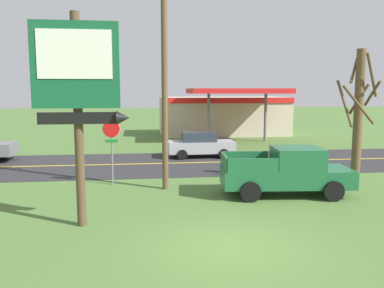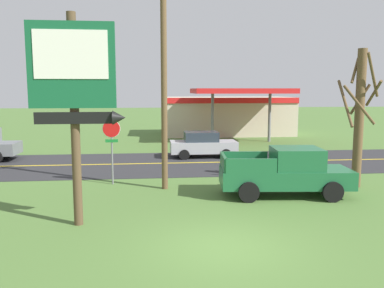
# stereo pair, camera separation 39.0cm
# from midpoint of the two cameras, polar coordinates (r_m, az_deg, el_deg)

# --- Properties ---
(ground_plane) EXTENTS (180.00, 180.00, 0.00)m
(ground_plane) POSITION_cam_midpoint_polar(r_m,az_deg,el_deg) (11.47, 4.19, -14.28)
(ground_plane) COLOR #4C7033
(road_asphalt) EXTENTS (140.00, 8.00, 0.02)m
(road_asphalt) POSITION_cam_midpoint_polar(r_m,az_deg,el_deg) (23.91, -1.98, -2.69)
(road_asphalt) COLOR #2B2B2D
(road_asphalt) RESTS_ON ground
(road_centre_line) EXTENTS (126.00, 0.20, 0.01)m
(road_centre_line) POSITION_cam_midpoint_polar(r_m,az_deg,el_deg) (23.91, -1.98, -2.66)
(road_centre_line) COLOR gold
(road_centre_line) RESTS_ON road_asphalt
(motel_sign) EXTENTS (2.86, 0.54, 6.59)m
(motel_sign) POSITION_cam_midpoint_polar(r_m,az_deg,el_deg) (12.86, -16.50, 7.83)
(motel_sign) COLOR brown
(motel_sign) RESTS_ON ground
(stop_sign) EXTENTS (0.80, 0.08, 2.95)m
(stop_sign) POSITION_cam_midpoint_polar(r_m,az_deg,el_deg) (18.60, -11.80, 0.49)
(stop_sign) COLOR slate
(stop_sign) RESTS_ON ground
(utility_pole) EXTENTS (1.66, 0.26, 9.50)m
(utility_pole) POSITION_cam_midpoint_polar(r_m,az_deg,el_deg) (17.36, -4.53, 10.04)
(utility_pole) COLOR brown
(utility_pole) RESTS_ON ground
(bare_tree) EXTENTS (1.71, 1.66, 6.03)m
(bare_tree) POSITION_cam_midpoint_polar(r_m,az_deg,el_deg) (19.24, 21.74, 3.79)
(bare_tree) COLOR brown
(bare_tree) RESTS_ON ground
(gas_station) EXTENTS (12.00, 11.50, 4.40)m
(gas_station) POSITION_cam_midpoint_polar(r_m,az_deg,el_deg) (39.34, 4.16, 4.16)
(gas_station) COLOR beige
(gas_station) RESTS_ON ground
(pickup_green_parked_on_lawn) EXTENTS (5.36, 2.60, 1.96)m
(pickup_green_parked_on_lawn) POSITION_cam_midpoint_polar(r_m,az_deg,el_deg) (16.97, 12.58, -3.84)
(pickup_green_parked_on_lawn) COLOR #1E6038
(pickup_green_parked_on_lawn) RESTS_ON ground
(car_silver_near_lane) EXTENTS (4.20, 2.00, 1.64)m
(car_silver_near_lane) POSITION_cam_midpoint_polar(r_m,az_deg,el_deg) (25.91, 0.76, -0.05)
(car_silver_near_lane) COLOR #A8AAAF
(car_silver_near_lane) RESTS_ON ground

